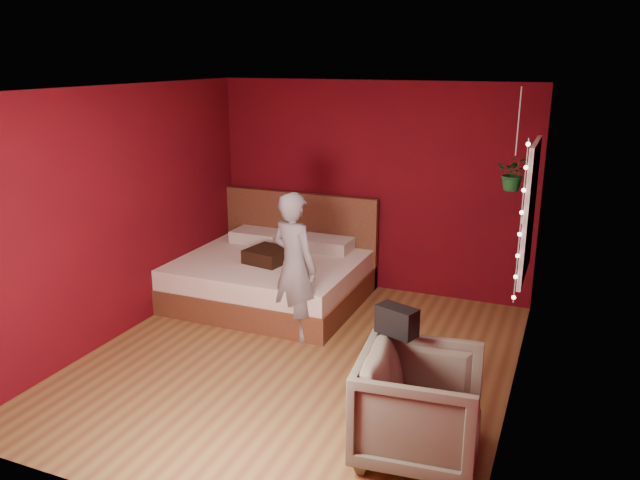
{
  "coord_description": "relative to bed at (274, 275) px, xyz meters",
  "views": [
    {
      "loc": [
        2.33,
        -5.02,
        2.87
      ],
      "look_at": [
        0.08,
        0.4,
        1.13
      ],
      "focal_mm": 35.0,
      "sensor_mm": 36.0,
      "label": 1
    }
  ],
  "objects": [
    {
      "name": "person",
      "position": [
        0.7,
        -0.89,
        0.48
      ],
      "size": [
        0.67,
        0.56,
        1.57
      ],
      "primitive_type": "imported",
      "rotation": [
        0.0,
        0.0,
        2.76
      ],
      "color": "gray",
      "rests_on": "ground"
    },
    {
      "name": "handbag",
      "position": [
        2.14,
        -2.12,
        0.62
      ],
      "size": [
        0.35,
        0.25,
        0.22
      ],
      "primitive_type": "cube",
      "rotation": [
        0.0,
        0.0,
        -0.34
      ],
      "color": "black",
      "rests_on": "armchair"
    },
    {
      "name": "room_walls",
      "position": [
        0.95,
        -1.39,
        1.37
      ],
      "size": [
        4.04,
        4.54,
        2.62
      ],
      "color": "#5E0910",
      "rests_on": "ground"
    },
    {
      "name": "window",
      "position": [
        2.92,
        -0.49,
        1.19
      ],
      "size": [
        0.05,
        0.97,
        1.27
      ],
      "color": "white",
      "rests_on": "room_walls"
    },
    {
      "name": "bed",
      "position": [
        0.0,
        0.0,
        0.0
      ],
      "size": [
        2.14,
        1.82,
        1.17
      ],
      "color": "brown",
      "rests_on": "ground"
    },
    {
      "name": "throw_pillow",
      "position": [
        0.03,
        -0.19,
        0.31
      ],
      "size": [
        0.53,
        0.53,
        0.16
      ],
      "primitive_type": "cube",
      "rotation": [
        0.0,
        0.0,
        -0.18
      ],
      "color": "black",
      "rests_on": "bed"
    },
    {
      "name": "fairy_lights",
      "position": [
        2.89,
        -1.02,
        1.19
      ],
      "size": [
        0.04,
        0.04,
        1.45
      ],
      "color": "silver",
      "rests_on": "room_walls"
    },
    {
      "name": "armchair",
      "position": [
        2.4,
        -2.41,
        0.1
      ],
      "size": [
        0.98,
        0.96,
        0.81
      ],
      "primitive_type": "imported",
      "rotation": [
        0.0,
        0.0,
        1.68
      ],
      "color": "#615C4D",
      "rests_on": "ground"
    },
    {
      "name": "floor",
      "position": [
        0.95,
        -1.39,
        -0.31
      ],
      "size": [
        4.5,
        4.5,
        0.0
      ],
      "primitive_type": "plane",
      "color": "olive",
      "rests_on": "ground"
    },
    {
      "name": "hanging_plant",
      "position": [
        2.73,
        -0.21,
        1.48
      ],
      "size": [
        0.31,
        0.27,
        0.98
      ],
      "color": "silver",
      "rests_on": "room_walls"
    }
  ]
}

